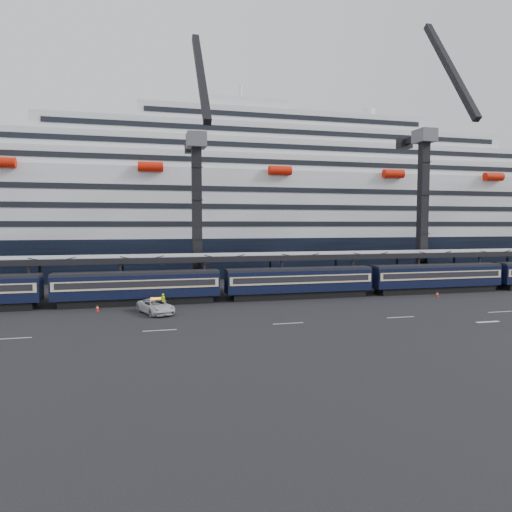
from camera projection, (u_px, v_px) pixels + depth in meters
name	position (u px, v px, depth m)	size (l,w,h in m)	color
ground	(397.00, 309.00, 50.69)	(260.00, 260.00, 0.00)	black
lane_markings	(494.00, 315.00, 47.57)	(111.00, 4.27, 0.02)	beige
train	(324.00, 280.00, 59.11)	(133.05, 3.00, 4.05)	black
canopy	(344.00, 254.00, 63.88)	(130.00, 6.25, 5.53)	#9A9DA2
cruise_ship	(274.00, 210.00, 94.11)	(214.09, 28.84, 34.00)	black
crane_dark_near	(197.00, 206.00, 63.09)	(4.50, 17.75, 35.08)	#51535A
crane_dark_mid	(425.00, 199.00, 70.37)	(4.50, 18.24, 39.64)	#51535A
pickup_truck	(156.00, 306.00, 48.26)	(2.56, 5.54, 1.54)	silver
worker	(163.00, 300.00, 51.87)	(0.58, 0.38, 1.60)	#C1F10C
traffic_cone_b	(97.00, 308.00, 49.57)	(0.38, 0.38, 0.77)	red
traffic_cone_c	(172.00, 311.00, 47.84)	(0.40, 0.40, 0.80)	red
traffic_cone_d	(437.00, 294.00, 59.65)	(0.36, 0.36, 0.71)	red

